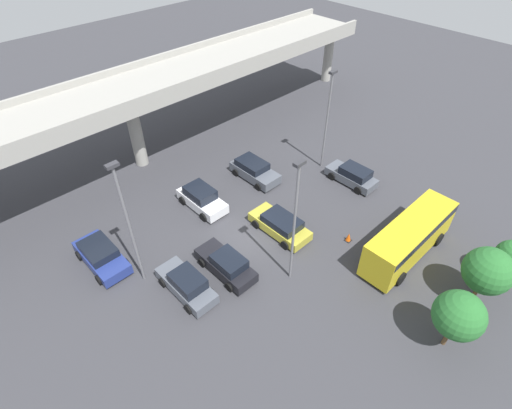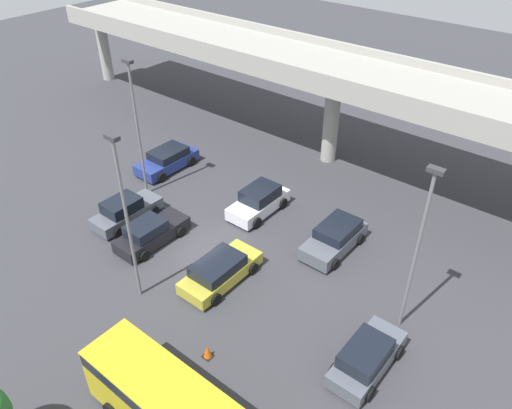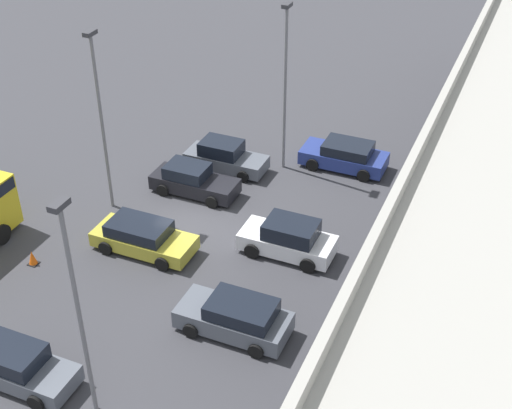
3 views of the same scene
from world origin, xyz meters
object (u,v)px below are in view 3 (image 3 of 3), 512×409
parked_car_4 (143,237)px  parked_car_5 (236,317)px  lamp_post_near_aisle (285,78)px  parked_car_3 (288,239)px  traffic_cone (32,258)px  parked_car_1 (225,157)px  lamp_post_by_overpass (76,300)px  parked_car_0 (345,156)px  parked_car_2 (193,181)px  lamp_post_mid_lot (100,111)px  parked_car_6 (17,365)px

parked_car_4 → parked_car_5: parked_car_5 is taller
parked_car_5 → lamp_post_near_aisle: lamp_post_near_aisle is taller
parked_car_3 → traffic_cone: bearing=27.2°
parked_car_3 → parked_car_1: bearing=-44.3°
parked_car_1 → lamp_post_by_overpass: 17.73m
parked_car_0 → traffic_cone: parked_car_0 is taller
parked_car_2 → lamp_post_near_aisle: bearing=52.3°
lamp_post_mid_lot → parked_car_1: bearing=146.9°
parked_car_3 → traffic_cone: 11.55m
parked_car_2 → lamp_post_mid_lot: bearing=-139.3°
parked_car_2 → traffic_cone: 9.07m
parked_car_0 → parked_car_6: 20.60m
parked_car_1 → parked_car_2: bearing=-99.3°
parked_car_0 → lamp_post_near_aisle: lamp_post_near_aisle is taller
lamp_post_by_overpass → traffic_cone: bearing=-128.9°
parked_car_3 → lamp_post_mid_lot: size_ratio=0.47×
parked_car_0 → parked_car_6: parked_car_6 is taller
lamp_post_mid_lot → lamp_post_by_overpass: size_ratio=1.04×
lamp_post_near_aisle → lamp_post_by_overpass: (18.37, 0.09, -0.19)m
traffic_cone → parked_car_6: bearing=34.1°
parked_car_1 → traffic_cone: (11.06, -4.33, -0.41)m
parked_car_3 → parked_car_6: bearing=60.4°
parked_car_3 → parked_car_6: size_ratio=1.00×
parked_car_5 → lamp_post_mid_lot: (-5.80, -9.51, 4.54)m
parked_car_4 → lamp_post_by_overpass: lamp_post_by_overpass is taller
lamp_post_near_aisle → parked_car_1: bearing=-63.3°
parked_car_2 → traffic_cone: bearing=-115.2°
parked_car_3 → parked_car_0: bearing=-90.2°
parked_car_5 → lamp_post_by_overpass: size_ratio=0.52×
parked_car_1 → lamp_post_mid_lot: lamp_post_mid_lot is taller
lamp_post_mid_lot → traffic_cone: (5.46, -0.68, -4.95)m
parked_car_3 → lamp_post_by_overpass: size_ratio=0.49×
parked_car_4 → parked_car_5: bearing=-27.7°
parked_car_2 → parked_car_0: bearing=41.0°
lamp_post_mid_lot → lamp_post_near_aisle: bearing=137.2°
parked_car_4 → parked_car_5: size_ratio=1.05×
parked_car_6 → lamp_post_by_overpass: size_ratio=0.50×
parked_car_4 → parked_car_0: bearing=60.1°
parked_car_6 → parked_car_1: bearing=88.7°
parked_car_3 → parked_car_4: 6.67m
lamp_post_mid_lot → lamp_post_by_overpass: 13.12m
lamp_post_near_aisle → traffic_cone: (12.50, -7.19, -4.94)m
parked_car_2 → parked_car_5: 10.63m
parked_car_0 → parked_car_1: 6.55m
lamp_post_by_overpass → parked_car_5: bearing=152.2°
parked_car_0 → parked_car_6: bearing=72.1°
parked_car_4 → traffic_cone: bearing=-144.2°
lamp_post_near_aisle → parked_car_6: bearing=-10.0°
parked_car_2 → lamp_post_near_aisle: lamp_post_near_aisle is taller
parked_car_0 → parked_car_5: parked_car_5 is taller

